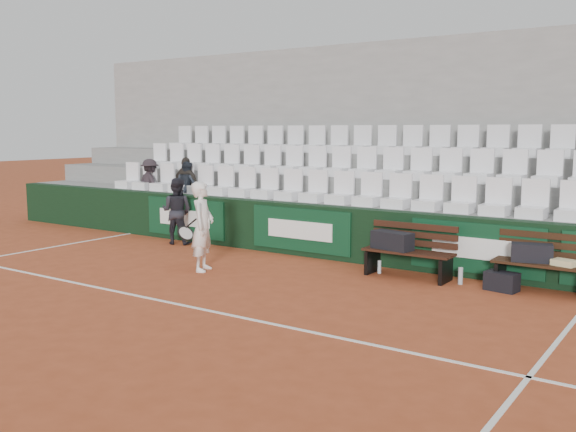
# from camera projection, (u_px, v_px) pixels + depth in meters

# --- Properties ---
(ground) EXTENTS (80.00, 80.00, 0.00)m
(ground) POSITION_uv_depth(u_px,v_px,m) (165.00, 302.00, 9.11)
(ground) COLOR #AA4826
(ground) RESTS_ON ground
(court_baseline) EXTENTS (18.00, 0.06, 0.01)m
(court_baseline) POSITION_uv_depth(u_px,v_px,m) (165.00, 301.00, 9.11)
(court_baseline) COLOR white
(court_baseline) RESTS_ON ground
(back_barrier) EXTENTS (18.00, 0.34, 1.00)m
(back_barrier) POSITION_uv_depth(u_px,v_px,m) (317.00, 231.00, 12.27)
(back_barrier) COLOR black
(back_barrier) RESTS_ON ground
(grandstand_tier_front) EXTENTS (18.00, 0.95, 1.00)m
(grandstand_tier_front) POSITION_uv_depth(u_px,v_px,m) (330.00, 227.00, 12.83)
(grandstand_tier_front) COLOR gray
(grandstand_tier_front) RESTS_ON ground
(grandstand_tier_mid) EXTENTS (18.00, 0.95, 1.45)m
(grandstand_tier_mid) POSITION_uv_depth(u_px,v_px,m) (353.00, 211.00, 13.58)
(grandstand_tier_mid) COLOR gray
(grandstand_tier_mid) RESTS_ON ground
(grandstand_tier_back) EXTENTS (18.00, 0.95, 1.90)m
(grandstand_tier_back) POSITION_uv_depth(u_px,v_px,m) (374.00, 196.00, 14.33)
(grandstand_tier_back) COLOR gray
(grandstand_tier_back) RESTS_ON ground
(grandstand_rear_wall) EXTENTS (18.00, 0.30, 4.40)m
(grandstand_rear_wall) POSITION_uv_depth(u_px,v_px,m) (387.00, 140.00, 14.67)
(grandstand_rear_wall) COLOR gray
(grandstand_rear_wall) RESTS_ON ground
(seat_row_front) EXTENTS (11.90, 0.44, 0.63)m
(seat_row_front) POSITION_uv_depth(u_px,v_px,m) (326.00, 187.00, 12.58)
(seat_row_front) COLOR white
(seat_row_front) RESTS_ON grandstand_tier_front
(seat_row_mid) EXTENTS (11.90, 0.44, 0.63)m
(seat_row_mid) POSITION_uv_depth(u_px,v_px,m) (350.00, 162.00, 13.29)
(seat_row_mid) COLOR white
(seat_row_mid) RESTS_ON grandstand_tier_mid
(seat_row_back) EXTENTS (11.90, 0.44, 0.63)m
(seat_row_back) POSITION_uv_depth(u_px,v_px,m) (371.00, 139.00, 14.01)
(seat_row_back) COLOR silver
(seat_row_back) RESTS_ON grandstand_tier_back
(bench_left) EXTENTS (1.50, 0.56, 0.45)m
(bench_left) POSITION_uv_depth(u_px,v_px,m) (408.00, 264.00, 10.57)
(bench_left) COLOR #351910
(bench_left) RESTS_ON ground
(bench_right) EXTENTS (1.50, 0.56, 0.45)m
(bench_right) POSITION_uv_depth(u_px,v_px,m) (544.00, 278.00, 9.59)
(bench_right) COLOR #331C0F
(bench_right) RESTS_ON ground
(sports_bag_left) EXTENTS (0.74, 0.44, 0.30)m
(sports_bag_left) POSITION_uv_depth(u_px,v_px,m) (392.00, 240.00, 10.65)
(sports_bag_left) COLOR black
(sports_bag_left) RESTS_ON bench_left
(sports_bag_right) EXTENTS (0.64, 0.43, 0.27)m
(sports_bag_right) POSITION_uv_depth(u_px,v_px,m) (532.00, 253.00, 9.65)
(sports_bag_right) COLOR black
(sports_bag_right) RESTS_ON bench_right
(towel) EXTENTS (0.38, 0.31, 0.09)m
(towel) POSITION_uv_depth(u_px,v_px,m) (564.00, 263.00, 9.37)
(towel) COLOR beige
(towel) RESTS_ON bench_right
(sports_bag_ground) EXTENTS (0.51, 0.36, 0.29)m
(sports_bag_ground) POSITION_uv_depth(u_px,v_px,m) (502.00, 281.00, 9.71)
(sports_bag_ground) COLOR black
(sports_bag_ground) RESTS_ON ground
(water_bottle_near) EXTENTS (0.06, 0.06, 0.22)m
(water_bottle_near) POSITION_uv_depth(u_px,v_px,m) (379.00, 267.00, 10.90)
(water_bottle_near) COLOR silver
(water_bottle_near) RESTS_ON ground
(water_bottle_far) EXTENTS (0.08, 0.08, 0.27)m
(water_bottle_far) POSITION_uv_depth(u_px,v_px,m) (460.00, 276.00, 10.12)
(water_bottle_far) COLOR #ADBCC4
(water_bottle_far) RESTS_ON ground
(tennis_player) EXTENTS (0.78, 0.67, 1.55)m
(tennis_player) POSITION_uv_depth(u_px,v_px,m) (203.00, 226.00, 11.03)
(tennis_player) COLOR white
(tennis_player) RESTS_ON ground
(ball_kid) EXTENTS (0.82, 0.72, 1.41)m
(ball_kid) POSITION_uv_depth(u_px,v_px,m) (177.00, 211.00, 13.64)
(ball_kid) COLOR black
(ball_kid) RESTS_ON ground
(spectator_a) EXTENTS (0.84, 0.59, 1.18)m
(spectator_a) POSITION_uv_depth(u_px,v_px,m) (150.00, 165.00, 15.35)
(spectator_a) COLOR black
(spectator_a) RESTS_ON grandstand_tier_front
(spectator_b) EXTENTS (0.74, 0.33, 1.25)m
(spectator_b) POSITION_uv_depth(u_px,v_px,m) (186.00, 165.00, 14.68)
(spectator_b) COLOR #2F2B26
(spectator_b) RESTS_ON grandstand_tier_front
(spectator_c) EXTENTS (0.66, 0.57, 1.16)m
(spectator_c) POSITION_uv_depth(u_px,v_px,m) (187.00, 167.00, 14.67)
(spectator_c) COLOR #1F252E
(spectator_c) RESTS_ON grandstand_tier_front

